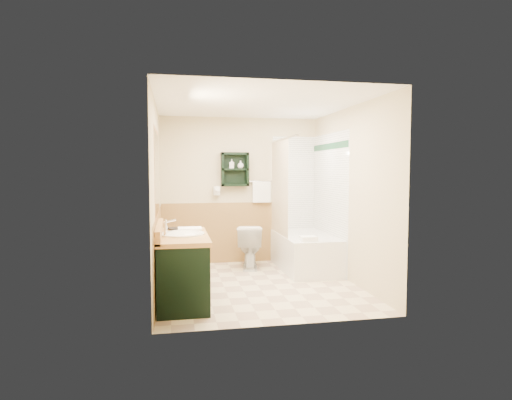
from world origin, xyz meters
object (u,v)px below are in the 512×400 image
object	(u,v)px
hair_dryer	(217,191)
soap_bottle_a	(232,166)
soap_bottle_b	(241,165)
vanity	(182,268)
toilet	(250,246)
bathtub	(306,252)
wall_shelf	(235,169)
vanity_book	(168,222)

from	to	relation	value
hair_dryer	soap_bottle_a	world-z (taller)	soap_bottle_a
hair_dryer	soap_bottle_b	distance (m)	0.57
vanity	toilet	xyz separation A→B (m)	(1.07, 1.59, -0.06)
bathtub	toilet	xyz separation A→B (m)	(-0.85, 0.24, 0.07)
soap_bottle_a	bathtub	bearing A→B (deg)	-29.52
wall_shelf	bathtub	distance (m)	1.75
toilet	soap_bottle_b	world-z (taller)	soap_bottle_b
wall_shelf	bathtub	size ratio (longest dim) A/B	0.37
hair_dryer	toilet	size ratio (longest dim) A/B	0.35
vanity	soap_bottle_b	size ratio (longest dim) A/B	9.82
hair_dryer	bathtub	xyz separation A→B (m)	(1.33, -0.64, -0.93)
vanity	bathtub	world-z (taller)	vanity
soap_bottle_b	toilet	bearing A→B (deg)	-77.27
vanity	soap_bottle_b	world-z (taller)	soap_bottle_b
vanity	soap_bottle_a	xyz separation A→B (m)	(0.84, 1.96, 1.20)
vanity	soap_bottle_a	size ratio (longest dim) A/B	8.24
vanity	hair_dryer	bearing A→B (deg)	73.32
wall_shelf	vanity_book	world-z (taller)	wall_shelf
toilet	vanity_book	distance (m)	1.79
hair_dryer	vanity	bearing A→B (deg)	-106.68
toilet	wall_shelf	bearing A→B (deg)	-55.00
hair_dryer	bathtub	distance (m)	1.74
wall_shelf	soap_bottle_a	size ratio (longest dim) A/B	3.63
toilet	soap_bottle_a	bearing A→B (deg)	-48.47
soap_bottle_a	wall_shelf	bearing A→B (deg)	5.50
soap_bottle_b	hair_dryer	bearing A→B (deg)	175.63
vanity	vanity_book	bearing A→B (deg)	111.28
hair_dryer	soap_bottle_b	size ratio (longest dim) A/B	1.89
toilet	vanity_book	xyz separation A→B (m)	(-1.24, -1.16, 0.56)
wall_shelf	vanity_book	bearing A→B (deg)	-124.60
toilet	soap_bottle_b	xyz separation A→B (m)	(-0.08, 0.37, 1.28)
vanity	soap_bottle_a	world-z (taller)	soap_bottle_a
hair_dryer	soap_bottle_a	bearing A→B (deg)	-6.90
toilet	soap_bottle_a	xyz separation A→B (m)	(-0.23, 0.37, 1.26)
toilet	soap_bottle_a	size ratio (longest dim) A/B	4.55
wall_shelf	hair_dryer	size ratio (longest dim) A/B	2.29
wall_shelf	soap_bottle_b	xyz separation A→B (m)	(0.09, -0.01, 0.06)
hair_dryer	soap_bottle_b	bearing A→B (deg)	-4.37
toilet	soap_bottle_b	distance (m)	1.33
wall_shelf	vanity_book	distance (m)	1.98
vanity	toilet	distance (m)	1.92
vanity_book	soap_bottle_a	xyz separation A→B (m)	(1.01, 1.53, 0.71)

